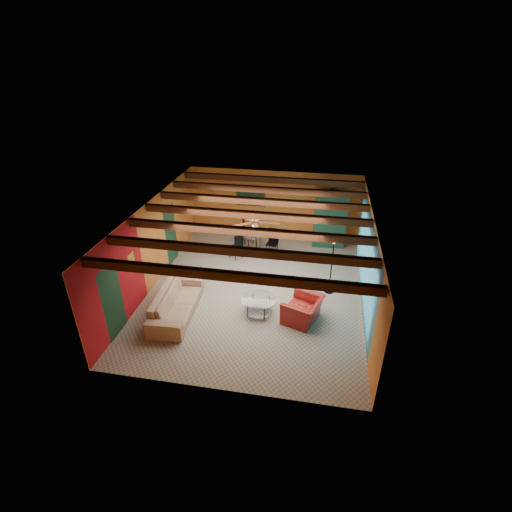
% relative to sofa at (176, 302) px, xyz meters
% --- Properties ---
extents(room, '(6.52, 8.01, 2.71)m').
position_rel_sofa_xyz_m(room, '(1.99, 1.61, 1.99)').
color(room, gray).
rests_on(room, ground).
extents(sofa, '(1.14, 2.58, 0.74)m').
position_rel_sofa_xyz_m(sofa, '(0.00, 0.00, 0.00)').
color(sofa, '#997A63').
rests_on(sofa, ground).
extents(armchair, '(1.23, 1.32, 0.69)m').
position_rel_sofa_xyz_m(armchair, '(3.56, 0.33, -0.02)').
color(armchair, maroon).
rests_on(armchair, ground).
extents(coffee_table, '(1.09, 1.09, 0.50)m').
position_rel_sofa_xyz_m(coffee_table, '(2.30, 0.40, -0.12)').
color(coffee_table, white).
rests_on(coffee_table, ground).
extents(dining_table, '(2.15, 2.15, 0.99)m').
position_rel_sofa_xyz_m(dining_table, '(1.40, 4.11, 0.13)').
color(dining_table, silver).
rests_on(dining_table, ground).
extents(armoire, '(1.20, 0.66, 2.04)m').
position_rel_sofa_xyz_m(armoire, '(4.19, 5.20, 0.65)').
color(armoire, brown).
rests_on(armoire, ground).
extents(floor_lamp, '(0.48, 0.48, 1.89)m').
position_rel_sofa_xyz_m(floor_lamp, '(4.28, 1.90, 0.58)').
color(floor_lamp, black).
rests_on(floor_lamp, ground).
extents(ceiling_fan, '(1.50, 1.50, 0.44)m').
position_rel_sofa_xyz_m(ceiling_fan, '(1.99, 1.50, 1.99)').
color(ceiling_fan, '#472614').
rests_on(ceiling_fan, ceiling).
extents(painting, '(1.05, 0.03, 0.65)m').
position_rel_sofa_xyz_m(painting, '(1.09, 5.46, 1.28)').
color(painting, black).
rests_on(painting, wall_back).
extents(potted_plant, '(0.45, 0.41, 0.44)m').
position_rel_sofa_xyz_m(potted_plant, '(4.19, 5.20, 1.89)').
color(potted_plant, '#26661E').
rests_on(potted_plant, armoire).
extents(vase, '(0.26, 0.26, 0.21)m').
position_rel_sofa_xyz_m(vase, '(1.40, 4.11, 0.73)').
color(vase, orange).
rests_on(vase, dining_table).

